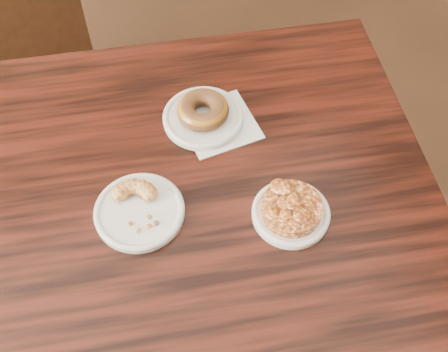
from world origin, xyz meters
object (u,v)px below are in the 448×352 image
object	(u,v)px
apple_fritter	(292,207)
cruller_fragment	(138,206)
chair_far	(2,43)
glazed_donut	(203,110)
cafe_table	(214,277)

from	to	relation	value
apple_fritter	cruller_fragment	xyz separation A→B (m)	(-0.26, 0.09, -0.00)
chair_far	apple_fritter	distance (m)	1.17
glazed_donut	cruller_fragment	bearing A→B (deg)	-136.19
cafe_table	cruller_fragment	size ratio (longest dim) A/B	8.17
cafe_table	glazed_donut	size ratio (longest dim) A/B	8.11
chair_far	cafe_table	bearing A→B (deg)	96.83
chair_far	cruller_fragment	distance (m)	1.00
cafe_table	cruller_fragment	distance (m)	0.42
glazed_donut	apple_fritter	xyz separation A→B (m)	(0.08, -0.27, -0.00)
chair_far	glazed_donut	distance (m)	0.92
apple_fritter	chair_far	bearing A→B (deg)	115.98
chair_far	glazed_donut	xyz separation A→B (m)	(0.41, -0.75, 0.33)
chair_far	cruller_fragment	world-z (taller)	chair_far
glazed_donut	apple_fritter	size ratio (longest dim) A/B	0.72
cafe_table	apple_fritter	bearing A→B (deg)	-28.45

